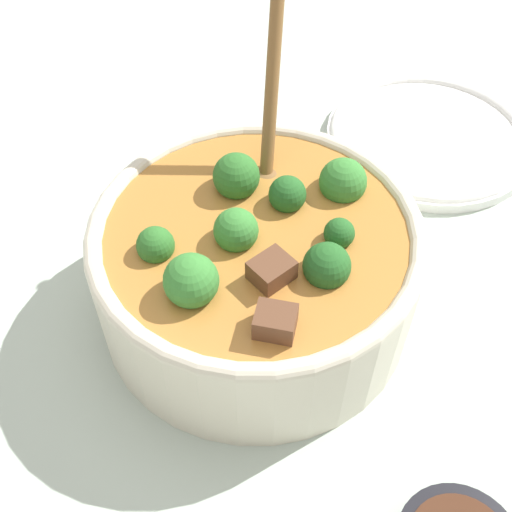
{
  "coord_description": "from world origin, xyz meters",
  "views": [
    {
      "loc": [
        -0.11,
        0.35,
        0.49
      ],
      "look_at": [
        0.0,
        0.0,
        0.07
      ],
      "focal_mm": 45.0,
      "sensor_mm": 36.0,
      "label": 1
    }
  ],
  "objects": [
    {
      "name": "ground_plane",
      "position": [
        0.0,
        0.0,
        0.0
      ],
      "size": [
        4.0,
        4.0,
        0.0
      ],
      "primitive_type": "plane",
      "color": "#ADBCAD"
    },
    {
      "name": "stew_bowl",
      "position": [
        -0.0,
        -0.0,
        0.06
      ],
      "size": [
        0.29,
        0.31,
        0.27
      ],
      "color": "beige",
      "rests_on": "ground_plane"
    },
    {
      "name": "empty_plate",
      "position": [
        -0.13,
        -0.29,
        0.01
      ],
      "size": [
        0.24,
        0.24,
        0.02
      ],
      "color": "white",
      "rests_on": "ground_plane"
    }
  ]
}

